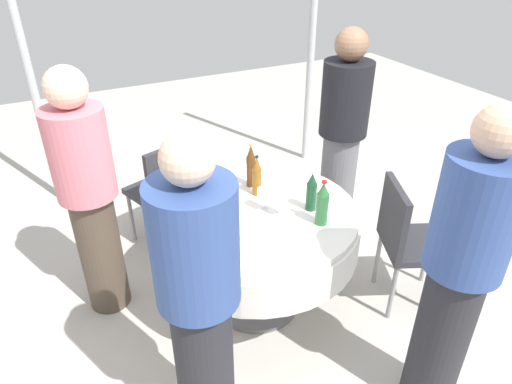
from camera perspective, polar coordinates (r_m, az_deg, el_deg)
ground_plane at (r=3.18m, az=-0.00°, el=-13.47°), size 10.00×10.00×0.00m
dining_table at (r=2.80m, az=-0.00°, el=-4.82°), size 1.24×1.24×0.74m
bottle_amber_inner at (r=2.80m, az=0.10°, el=1.89°), size 0.06×0.06×0.26m
bottle_dark_green_outer at (r=2.68m, az=6.88°, el=-0.01°), size 0.06×0.06×0.25m
bottle_green_west at (r=2.55m, az=8.22°, el=-1.50°), size 0.07×0.07×0.27m
bottle_dark_green_right at (r=2.91m, az=-5.73°, el=3.22°), size 0.07×0.07×0.30m
bottle_brown_rear at (r=2.89m, az=-0.63°, el=3.16°), size 0.06×0.06×0.29m
wine_glass_right at (r=2.44m, az=-10.17°, el=-3.80°), size 0.06×0.06×0.16m
wine_glass_rear at (r=2.67m, az=0.87°, el=-0.45°), size 0.07×0.07×0.14m
wine_glass_left at (r=2.61m, az=3.06°, el=-0.95°), size 0.07×0.07×0.15m
wine_glass_south at (r=2.38m, az=-4.14°, el=-4.44°), size 0.07×0.07×0.15m
plate_front at (r=2.82m, az=-8.52°, el=-0.93°), size 0.25×0.25×0.04m
plate_east at (r=2.50m, az=0.58°, el=-5.17°), size 0.23×0.23×0.02m
knife_outer at (r=2.59m, az=-6.19°, el=-4.16°), size 0.09×0.17×0.00m
knife_west at (r=3.01m, az=4.81°, el=1.32°), size 0.14×0.14×0.00m
person_inner at (r=3.37m, az=10.57°, el=6.45°), size 0.34×0.34×1.63m
person_outer at (r=1.95m, az=-6.96°, el=-13.93°), size 0.34×0.34×1.62m
person_west at (r=2.85m, az=-20.03°, el=-0.29°), size 0.34×0.34×1.59m
person_right at (r=2.26m, az=23.85°, el=-9.17°), size 0.34×0.34×1.65m
chair_left at (r=3.45m, az=-11.28°, el=0.68°), size 0.51×0.51×0.87m
chair_south at (r=3.02m, az=18.09°, el=-5.21°), size 0.53×0.53×0.87m
tent_pole_main at (r=4.22m, az=-26.30°, el=13.20°), size 0.07×0.07×2.32m
tent_pole_secondary at (r=4.60m, az=6.96°, el=18.63°), size 0.07×0.07×2.54m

